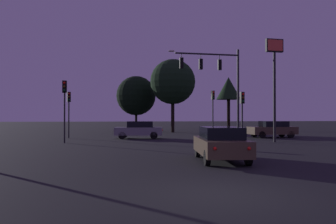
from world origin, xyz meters
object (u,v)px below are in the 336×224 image
Objects in this scene: car_crossing_left at (139,130)px; tree_center_horizon at (228,89)px; traffic_signal_mast_arm at (218,76)px; car_nearside_lane at (221,143)px; tree_behind_sign at (136,96)px; traffic_light_median at (64,99)px; store_sign_illuminated at (274,67)px; tree_left_far at (173,82)px; car_crossing_right at (273,129)px; traffic_light_corner_right at (213,104)px; traffic_light_far_side at (242,106)px; traffic_light_corner_left at (69,105)px.

car_crossing_left is 0.56× the size of tree_center_horizon.
tree_center_horizon is (7.42, 19.77, 0.52)m from traffic_signal_mast_arm.
tree_behind_sign reaches higher than car_nearside_lane.
store_sign_illuminated is at bearing -5.05° from traffic_light_median.
traffic_signal_mast_arm is at bearing -110.56° from tree_center_horizon.
car_crossing_left is at bearing -127.89° from tree_center_horizon.
tree_left_far reaches higher than car_crossing_left.
car_crossing_right is at bearing 11.62° from traffic_light_median.
tree_behind_sign is at bearing -167.21° from tree_center_horizon.
store_sign_illuminated reaches higher than traffic_signal_mast_arm.
tree_behind_sign is at bearing 122.03° from traffic_light_corner_right.
car_nearside_lane is at bearing -115.01° from traffic_light_far_side.
traffic_signal_mast_arm reaches higher than car_crossing_right.
traffic_signal_mast_arm reaches higher than traffic_light_median.
traffic_light_median is 19.95m from tree_behind_sign.
tree_left_far reaches higher than store_sign_illuminated.
tree_center_horizon is at bearing 84.38° from car_crossing_right.
tree_left_far reaches higher than traffic_light_corner_right.
traffic_signal_mast_arm is at bearing -101.08° from traffic_light_corner_right.
tree_center_horizon is (14.05, 18.05, 5.18)m from car_crossing_left.
traffic_light_corner_left is at bearing -171.80° from traffic_light_corner_right.
tree_left_far reaches higher than car_nearside_lane.
traffic_light_far_side is 0.49× the size of store_sign_illuminated.
traffic_light_corner_left is 6.70m from car_crossing_left.
traffic_light_corner_right reaches higher than car_crossing_left.
traffic_light_corner_left is 17.78m from store_sign_illuminated.
car_crossing_left is 12.39m from store_sign_illuminated.
store_sign_illuminated is 22.55m from tree_behind_sign.
car_crossing_left is at bearing 165.49° from traffic_signal_mast_arm.
traffic_light_median is 1.07× the size of car_crossing_left.
tree_behind_sign reaches higher than car_crossing_right.
tree_center_horizon is at bearing 12.79° from tree_behind_sign.
car_nearside_lane and car_crossing_left have the same top height.
traffic_light_far_side is (0.13, -7.98, -0.46)m from traffic_light_corner_right.
store_sign_illuminated is 0.89× the size of tree_left_far.
tree_left_far is (1.69, 25.42, 5.29)m from car_nearside_lane.
car_crossing_left is (-2.88, 15.07, -0.00)m from car_nearside_lane.
store_sign_illuminated is at bearing -74.68° from traffic_light_corner_right.
traffic_light_median is at bearing -169.45° from traffic_signal_mast_arm.
tree_center_horizon is at bearing 69.44° from traffic_signal_mast_arm.
store_sign_illuminated is at bearing -113.59° from car_crossing_right.
car_nearside_lane is 30.37m from tree_behind_sign.
traffic_light_median is 7.38m from car_crossing_left.
tree_behind_sign is (-2.51, 30.02, 3.86)m from car_nearside_lane.
traffic_light_corner_right reaches higher than car_crossing_right.
traffic_signal_mast_arm is 8.28m from car_crossing_left.
traffic_light_corner_right is 13.75m from tree_behind_sign.
tree_behind_sign reaches higher than traffic_light_corner_left.
car_crossing_right is 0.60× the size of tree_behind_sign.
car_crossing_left is 0.99× the size of car_crossing_right.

